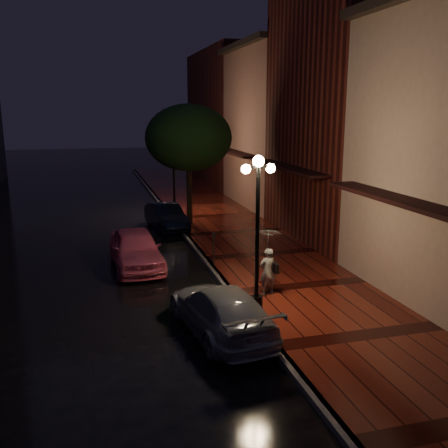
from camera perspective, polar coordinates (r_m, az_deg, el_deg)
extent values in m
plane|color=black|center=(19.04, -2.15, -4.34)|extent=(120.00, 120.00, 0.00)
cube|color=#41100B|center=(19.63, 4.27, -3.61)|extent=(4.50, 60.00, 0.15)
cube|color=#595451|center=(19.02, -2.15, -4.13)|extent=(0.25, 60.00, 0.15)
cube|color=#511914|center=(22.62, 14.46, 12.15)|extent=(5.00, 8.00, 11.00)
cube|color=#8C5951|center=(29.87, 6.72, 10.63)|extent=(5.00, 8.00, 9.00)
cube|color=#511914|center=(39.32, 1.23, 11.98)|extent=(5.00, 12.00, 10.00)
cylinder|color=black|center=(13.92, 3.83, -1.67)|extent=(0.12, 0.12, 4.00)
cylinder|color=black|center=(14.49, 3.72, -8.77)|extent=(0.36, 0.36, 0.30)
cube|color=black|center=(13.55, 3.96, 6.54)|extent=(0.70, 0.08, 0.08)
sphere|color=#FDD298|center=(13.54, 3.97, 7.17)|extent=(0.32, 0.32, 0.32)
sphere|color=#FDD298|center=(13.45, 2.53, 6.29)|extent=(0.26, 0.26, 0.26)
sphere|color=#FDD298|center=(13.68, 5.35, 6.36)|extent=(0.26, 0.26, 0.26)
cylinder|color=black|center=(27.32, -5.75, 5.50)|extent=(0.12, 0.12, 4.00)
cylinder|color=black|center=(27.61, -5.66, 1.69)|extent=(0.36, 0.36, 0.30)
cube|color=black|center=(27.13, -5.84, 9.69)|extent=(0.70, 0.08, 0.08)
sphere|color=#FDD298|center=(27.12, -5.85, 10.01)|extent=(0.32, 0.32, 0.32)
sphere|color=#FDD298|center=(27.08, -6.58, 9.56)|extent=(0.26, 0.26, 0.26)
sphere|color=#FDD298|center=(27.19, -5.10, 9.61)|extent=(0.26, 0.26, 0.26)
cylinder|color=black|center=(24.49, -3.99, 3.73)|extent=(0.28, 0.28, 3.20)
ellipsoid|color=black|center=(24.22, -4.08, 9.82)|extent=(4.16, 4.16, 3.20)
sphere|color=black|center=(24.98, -2.74, 8.55)|extent=(1.80, 1.80, 1.80)
sphere|color=black|center=(23.45, -5.18, 8.47)|extent=(1.80, 1.80, 1.80)
imported|color=#E35D7F|center=(18.43, -10.05, -2.80)|extent=(1.89, 4.29, 1.43)
imported|color=black|center=(24.29, -6.62, 0.88)|extent=(1.79, 3.88, 1.23)
imported|color=#94959B|center=(13.01, -0.39, -9.81)|extent=(2.31, 4.50, 1.25)
imported|color=white|center=(15.21, 5.01, -5.41)|extent=(0.57, 0.42, 1.46)
imported|color=silver|center=(14.95, 5.08, -2.05)|extent=(0.85, 0.86, 0.78)
cylinder|color=black|center=(15.11, 5.04, -4.19)|extent=(0.02, 0.02, 1.16)
cube|color=black|center=(15.22, 5.94, -5.04)|extent=(0.12, 0.27, 0.29)
cylinder|color=black|center=(18.20, -1.18, -3.07)|extent=(0.05, 0.05, 0.97)
cube|color=black|center=(18.05, -1.19, -1.32)|extent=(0.11, 0.08, 0.19)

